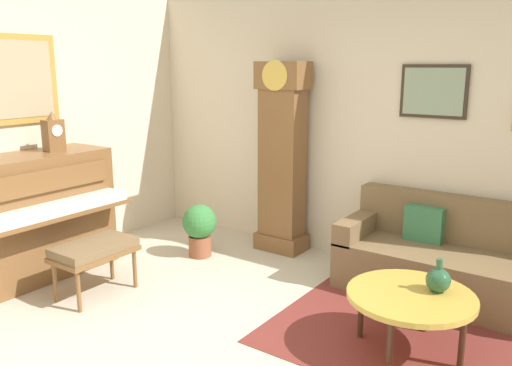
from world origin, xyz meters
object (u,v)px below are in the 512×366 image
Objects in this scene: coffee_table at (411,298)px; green_jug at (438,280)px; grandfather_clock at (282,163)px; mantel_clock at (53,133)px; piano at (34,216)px; potted_plant at (200,227)px; couch at (453,262)px; piano_bench at (94,251)px.

green_jug is at bearing 44.35° from coffee_table.
mantel_clock is (-1.50, -1.69, 0.39)m from grandfather_clock.
piano is 1.61m from potted_plant.
coffee_table is at bearing 7.29° from mantel_clock.
couch is at bearing 12.53° from potted_plant.
piano_bench reaches higher than coffee_table.
potted_plant is (-2.44, -0.54, 0.01)m from couch.
mantel_clock is at bearing -172.71° from coffee_table.
piano_bench is 0.37× the size of couch.
piano_bench is at bearing -95.09° from potted_plant.
piano_bench is 1.26m from mantel_clock.
coffee_table is 2.32× the size of mantel_clock.
piano_bench is 3.12m from couch.
grandfather_clock is 2.30m from mantel_clock.
couch is at bearing 28.64° from piano.
grandfather_clock is 1.07× the size of couch.
potted_plant is at bearing -131.14° from grandfather_clock.
piano is 0.76× the size of couch.
mantel_clock reaches higher than couch.
grandfather_clock reaches higher than piano_bench.
piano is 3.45m from coffee_table.
coffee_table is (2.57, 0.66, 0.01)m from piano_bench.
green_jug is at bearing -29.35° from grandfather_clock.
mantel_clock is at bearing -131.94° from potted_plant.
coffee_table is (1.87, -1.26, -0.55)m from grandfather_clock.
piano is 3.61m from green_jug.
piano is at bearing -151.36° from couch.
grandfather_clock is 2.32m from coffee_table.
piano_bench is (0.80, 0.05, -0.19)m from piano.
potted_plant is at bearing 54.64° from piano.
mantel_clock is (0.00, 0.27, 0.75)m from piano.
grandfather_clock reaches higher than coffee_table.
piano is 1.64× the size of coffee_table.
piano is 0.71× the size of grandfather_clock.
mantel_clock is at bearing 89.62° from piano.
piano_bench is 1.25× the size of potted_plant.
piano_bench is at bearing -165.59° from coffee_table.
green_jug reaches higher than coffee_table.
coffee_table is (3.37, 0.70, -0.18)m from piano.
couch is 1.13m from coffee_table.
piano_bench is at bearing -110.05° from grandfather_clock.
couch is at bearing 24.94° from mantel_clock.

